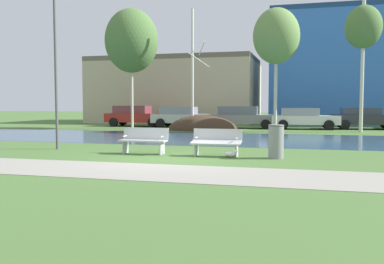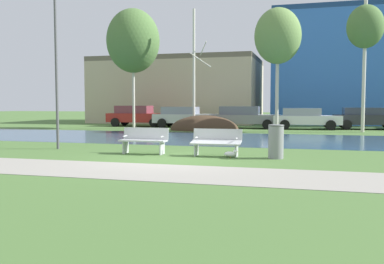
{
  "view_description": "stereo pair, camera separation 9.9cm",
  "coord_description": "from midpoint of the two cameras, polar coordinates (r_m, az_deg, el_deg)",
  "views": [
    {
      "loc": [
        3.93,
        -12.06,
        1.69
      ],
      "look_at": [
        0.39,
        1.35,
        0.75
      ],
      "focal_mm": 39.62,
      "sensor_mm": 36.0,
      "label": 1
    },
    {
      "loc": [
        4.02,
        -12.04,
        1.69
      ],
      "look_at": [
        0.39,
        1.35,
        0.75
      ],
      "focal_mm": 39.62,
      "sensor_mm": 36.0,
      "label": 2
    }
  ],
  "objects": [
    {
      "name": "parked_van_nearest_red",
      "position": [
        31.73,
        -7.69,
        2.22
      ],
      "size": [
        4.54,
        2.15,
        1.53
      ],
      "color": "maroon",
      "rests_on": "ground"
    },
    {
      "name": "parked_sedan_second_silver",
      "position": [
        30.18,
        -1.42,
        2.12
      ],
      "size": [
        4.45,
        2.13,
        1.45
      ],
      "color": "#B2B5BC",
      "rests_on": "ground"
    },
    {
      "name": "birch_far_left",
      "position": [
        28.92,
        -8.24,
        12.05
      ],
      "size": [
        3.51,
        3.51,
        7.94
      ],
      "color": "beige",
      "rests_on": "ground"
    },
    {
      "name": "parked_hatch_third_grey",
      "position": [
        29.34,
        6.65,
        2.07
      ],
      "size": [
        4.75,
        2.23,
        1.49
      ],
      "color": "slate",
      "rests_on": "ground"
    },
    {
      "name": "bench_left",
      "position": [
        14.28,
        -6.7,
        -1.05
      ],
      "size": [
        1.6,
        0.56,
        0.87
      ],
      "color": "#B2B5B7",
      "rests_on": "ground"
    },
    {
      "name": "bench_right",
      "position": [
        13.57,
        3.11,
        -1.29
      ],
      "size": [
        1.6,
        0.56,
        0.87
      ],
      "color": "#B2B5B7",
      "rests_on": "ground"
    },
    {
      "name": "trash_bin",
      "position": [
        13.23,
        11.04,
        -1.19
      ],
      "size": [
        0.49,
        0.49,
        1.04
      ],
      "color": "gray",
      "rests_on": "ground"
    },
    {
      "name": "river_band",
      "position": [
        20.45,
        3.54,
        -0.87
      ],
      "size": [
        80.0,
        7.71,
        0.01
      ],
      "primitive_type": "cube",
      "color": "#33516B",
      "rests_on": "ground"
    },
    {
      "name": "paved_path_strip",
      "position": [
        10.66,
        -7.33,
        -5.25
      ],
      "size": [
        60.0,
        2.51,
        0.01
      ],
      "primitive_type": "cube",
      "color": "gray",
      "rests_on": "ground"
    },
    {
      "name": "parked_suv_fifth_dark",
      "position": [
        30.07,
        22.08,
        1.81
      ],
      "size": [
        4.3,
        2.2,
        1.42
      ],
      "color": "#282B30",
      "rests_on": "ground"
    },
    {
      "name": "streetlamp",
      "position": [
        16.57,
        -18.11,
        11.54
      ],
      "size": [
        0.32,
        0.32,
        6.03
      ],
      "color": "#4C4C51",
      "rests_on": "ground"
    },
    {
      "name": "parked_wagon_fourth_white",
      "position": [
        28.87,
        14.74,
        1.85
      ],
      "size": [
        4.36,
        2.08,
        1.38
      ],
      "color": "silver",
      "rests_on": "ground"
    },
    {
      "name": "ground_plane",
      "position": [
        22.47,
        4.56,
        -0.46
      ],
      "size": [
        120.0,
        120.0,
        0.0
      ],
      "primitive_type": "plane",
      "color": "#476B33"
    },
    {
      "name": "birch_center_left",
      "position": [
        25.9,
        11.17,
        12.52
      ],
      "size": [
        2.73,
        2.73,
        7.28
      ],
      "color": "beige",
      "rests_on": "ground"
    },
    {
      "name": "birch_center",
      "position": [
        27.18,
        21.98,
        12.87
      ],
      "size": [
        2.09,
        2.09,
        7.87
      ],
      "color": "beige",
      "rests_on": "ground"
    },
    {
      "name": "building_blue_store",
      "position": [
        37.66,
        22.01,
        8.12
      ],
      "size": [
        14.76,
        6.38,
        9.34
      ],
      "color": "#3870C6",
      "rests_on": "ground"
    },
    {
      "name": "building_beige_block",
      "position": [
        38.41,
        -2.02,
        5.55
      ],
      "size": [
        14.09,
        8.93,
        5.65
      ],
      "color": "#BCAD8E",
      "rests_on": "ground"
    },
    {
      "name": "birch_left",
      "position": [
        27.19,
        -0.0,
        8.46
      ],
      "size": [
        1.22,
        1.96,
        7.65
      ],
      "color": "beige",
      "rests_on": "ground"
    },
    {
      "name": "seagull",
      "position": [
        13.2,
        5.03,
        -2.92
      ],
      "size": [
        0.44,
        0.16,
        0.26
      ],
      "color": "white",
      "rests_on": "ground"
    },
    {
      "name": "soil_mound",
      "position": [
        26.61,
        1.34,
        0.22
      ],
      "size": [
        4.4,
        2.63,
        1.91
      ],
      "primitive_type": "ellipsoid",
      "color": "#423021",
      "rests_on": "ground"
    }
  ]
}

